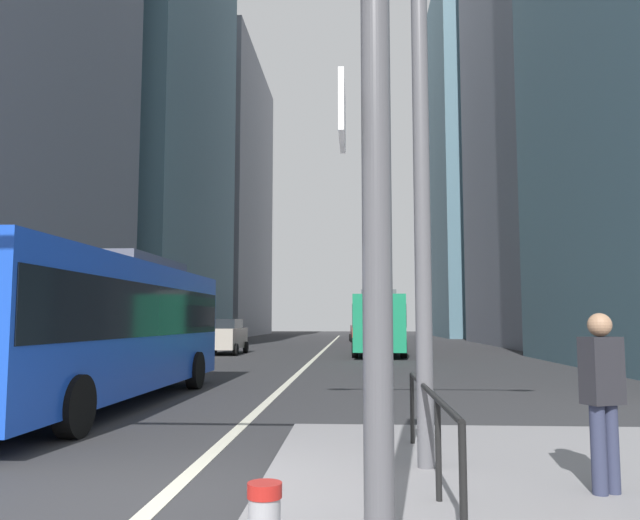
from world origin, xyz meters
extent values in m
plane|color=#303033|center=(0.00, 20.00, 0.00)|extent=(160.00, 160.00, 0.00)
cube|color=beige|center=(0.00, 30.00, 0.01)|extent=(0.20, 80.00, 0.01)
cube|color=slate|center=(-16.00, 42.18, 20.73)|extent=(12.30, 22.45, 41.46)
cube|color=gray|center=(-16.00, 70.12, 17.32)|extent=(11.84, 25.87, 34.63)
cube|color=slate|center=(17.00, 66.07, 20.48)|extent=(11.28, 18.44, 40.95)
cube|color=blue|center=(-3.60, 6.90, 1.73)|extent=(2.63, 11.19, 2.75)
cube|color=black|center=(-3.60, 6.90, 2.07)|extent=(2.67, 10.96, 1.10)
cube|color=#4C4C51|center=(-3.58, 8.57, 3.25)|extent=(1.80, 4.04, 0.30)
cylinder|color=black|center=(-2.44, 3.31, 0.50)|extent=(0.31, 1.00, 1.00)
cylinder|color=black|center=(-2.36, 10.46, 0.50)|extent=(0.31, 1.00, 1.00)
cylinder|color=black|center=(-4.76, 10.48, 0.50)|extent=(0.31, 1.00, 1.00)
cube|color=#198456|center=(3.26, 28.32, 1.73)|extent=(2.79, 11.09, 2.75)
cube|color=black|center=(3.26, 28.32, 2.07)|extent=(2.83, 10.87, 1.10)
cube|color=#4C4C51|center=(3.22, 26.67, 3.25)|extent=(1.86, 4.01, 0.30)
cylinder|color=black|center=(2.15, 31.88, 0.50)|extent=(0.33, 1.01, 1.00)
cylinder|color=black|center=(4.55, 31.82, 0.50)|extent=(0.33, 1.01, 1.00)
cylinder|color=black|center=(1.97, 24.83, 0.50)|extent=(0.33, 1.01, 1.00)
cylinder|color=black|center=(4.36, 24.76, 0.50)|extent=(0.33, 1.01, 1.00)
cube|color=#B2A899|center=(-5.21, 27.77, 0.87)|extent=(1.79, 4.44, 1.10)
cube|color=black|center=(-5.21, 27.92, 1.68)|extent=(1.50, 2.40, 0.52)
cylinder|color=black|center=(-4.31, 26.26, 0.32)|extent=(0.22, 0.64, 0.64)
cylinder|color=black|center=(-6.13, 26.26, 0.32)|extent=(0.22, 0.64, 0.64)
cylinder|color=black|center=(-4.30, 29.28, 0.32)|extent=(0.22, 0.64, 0.64)
cylinder|color=black|center=(-6.12, 29.28, 0.32)|extent=(0.22, 0.64, 0.64)
cube|color=maroon|center=(2.49, 48.74, 0.87)|extent=(1.97, 4.61, 1.10)
cube|color=black|center=(2.49, 48.59, 1.68)|extent=(1.60, 2.51, 0.52)
cylinder|color=black|center=(1.51, 50.24, 0.32)|extent=(0.25, 0.65, 0.64)
cylinder|color=black|center=(3.33, 50.32, 0.32)|extent=(0.25, 0.65, 0.64)
cylinder|color=black|center=(1.64, 47.16, 0.32)|extent=(0.25, 0.65, 0.64)
cylinder|color=black|center=(3.46, 47.24, 0.32)|extent=(0.25, 0.65, 0.64)
cylinder|color=#515156|center=(2.18, -1.94, 3.15)|extent=(0.22, 0.22, 6.00)
cube|color=white|center=(1.93, -2.12, 3.35)|extent=(0.04, 0.60, 0.44)
cylinder|color=#56565B|center=(2.83, 1.01, 4.15)|extent=(0.20, 0.20, 8.00)
cylinder|color=#B21E19|center=(1.51, -2.94, 0.91)|extent=(0.20, 0.20, 0.08)
cylinder|color=black|center=(2.80, -1.73, 0.62)|extent=(0.06, 0.06, 0.95)
cylinder|color=black|center=(2.80, -0.34, 0.62)|extent=(0.06, 0.06, 0.95)
cylinder|color=black|center=(2.80, 1.05, 0.62)|extent=(0.06, 0.06, 0.95)
cylinder|color=black|center=(2.80, 2.44, 0.62)|extent=(0.06, 0.06, 0.95)
cylinder|color=black|center=(2.80, 0.35, 1.10)|extent=(0.06, 4.18, 0.06)
cylinder|color=#2D334C|center=(4.41, -0.04, 0.58)|extent=(0.15, 0.15, 0.87)
cylinder|color=#2D334C|center=(4.56, 0.02, 0.58)|extent=(0.15, 0.15, 0.87)
cube|color=#232328|center=(4.48, -0.01, 1.36)|extent=(0.44, 0.37, 0.67)
sphere|color=#9E7556|center=(4.48, -0.01, 1.81)|extent=(0.24, 0.24, 0.24)
camera|label=1|loc=(2.02, -6.50, 1.86)|focal=35.04mm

